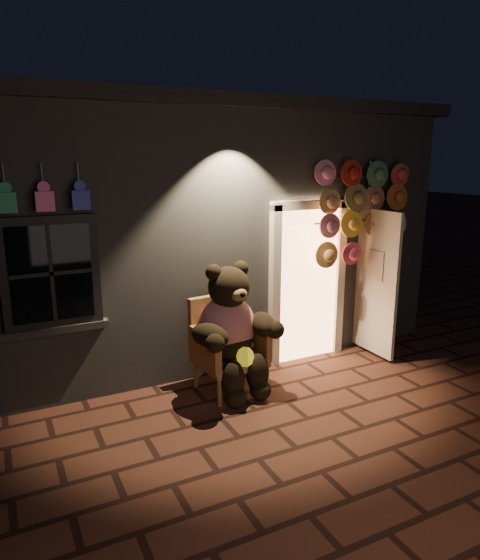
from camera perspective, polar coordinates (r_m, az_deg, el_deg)
ground at (r=5.41m, az=3.96°, el=-16.49°), size 60.00×60.00×0.00m
shop_building at (r=8.41m, az=-9.85°, el=6.86°), size 7.30×5.95×3.51m
wicker_armchair at (r=6.02m, az=-1.65°, el=-7.30°), size 0.83×0.76×1.11m
teddy_bear at (r=5.83m, az=-0.98°, el=-5.75°), size 1.14×0.93×1.57m
hat_rack at (r=6.94m, az=13.58°, el=7.98°), size 1.53×0.22×2.70m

